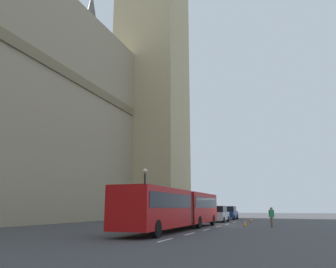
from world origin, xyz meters
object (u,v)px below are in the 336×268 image
(articulated_bus, at_px, (177,206))
(traffic_cone_west, at_px, (245,223))
(street_lamp, at_px, (145,192))
(pedestrian_by_kerb, at_px, (272,215))
(sedan_trailing, at_px, (230,213))
(pedestrian_near_cones, at_px, (272,216))
(sedan_lead, at_px, (219,214))
(traffic_cone_middle, at_px, (251,220))

(articulated_bus, height_order, traffic_cone_west, articulated_bus)
(street_lamp, bearing_deg, pedestrian_by_kerb, -52.45)
(pedestrian_by_kerb, bearing_deg, articulated_bus, 152.70)
(sedan_trailing, xyz_separation_m, street_lamp, (-20.58, 4.32, 2.14))
(sedan_trailing, height_order, pedestrian_near_cones, sedan_trailing)
(articulated_bus, relative_size, sedan_lead, 3.99)
(articulated_bus, distance_m, traffic_cone_middle, 16.19)
(traffic_cone_west, xyz_separation_m, traffic_cone_middle, (8.33, 0.37, 0.00))
(articulated_bus, xyz_separation_m, sedan_lead, (15.12, -0.11, -0.83))
(pedestrian_by_kerb, bearing_deg, pedestrian_near_cones, -177.53)
(traffic_cone_middle, bearing_deg, sedan_lead, 98.49)
(traffic_cone_west, xyz_separation_m, pedestrian_by_kerb, (4.94, -2.19, 0.63))
(sedan_trailing, distance_m, pedestrian_by_kerb, 13.87)
(sedan_trailing, bearing_deg, sedan_lead, -178.21)
(pedestrian_by_kerb, bearing_deg, sedan_trailing, 28.03)
(articulated_bus, height_order, traffic_cone_middle, articulated_bus)
(traffic_cone_middle, height_order, pedestrian_near_cones, pedestrian_near_cones)
(traffic_cone_west, bearing_deg, traffic_cone_middle, 2.54)
(pedestrian_near_cones, xyz_separation_m, pedestrian_by_kerb, (5.92, 0.26, 0.00))
(articulated_bus, xyz_separation_m, traffic_cone_middle, (15.67, -3.78, -1.46))
(articulated_bus, bearing_deg, traffic_cone_middle, -13.56)
(traffic_cone_middle, relative_size, pedestrian_near_cones, 0.34)
(traffic_cone_middle, height_order, pedestrian_by_kerb, pedestrian_by_kerb)
(pedestrian_near_cones, relative_size, pedestrian_by_kerb, 1.00)
(traffic_cone_west, distance_m, pedestrian_near_cones, 2.71)
(street_lamp, xyz_separation_m, pedestrian_by_kerb, (8.34, -10.84, -2.14))
(articulated_bus, xyz_separation_m, pedestrian_by_kerb, (12.28, -6.34, -0.83))
(articulated_bus, bearing_deg, sedan_trailing, 0.43)
(street_lamp, distance_m, pedestrian_near_cones, 11.56)
(pedestrian_near_cones, bearing_deg, sedan_trailing, 20.46)
(traffic_cone_west, height_order, traffic_cone_middle, same)
(sedan_lead, xyz_separation_m, pedestrian_by_kerb, (-2.85, -6.23, -0.00))
(traffic_cone_middle, bearing_deg, sedan_trailing, 24.12)
(sedan_lead, relative_size, sedan_trailing, 1.00)
(sedan_lead, height_order, pedestrian_by_kerb, sedan_lead)
(traffic_cone_middle, xyz_separation_m, pedestrian_by_kerb, (-3.39, -2.56, 0.63))
(sedan_trailing, bearing_deg, traffic_cone_west, -165.84)
(traffic_cone_west, relative_size, traffic_cone_middle, 1.00)
(sedan_lead, bearing_deg, traffic_cone_middle, -81.51)
(articulated_bus, xyz_separation_m, traffic_cone_west, (7.34, -4.15, -1.46))
(sedan_trailing, relative_size, street_lamp, 0.83)
(articulated_bus, bearing_deg, pedestrian_by_kerb, -27.30)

